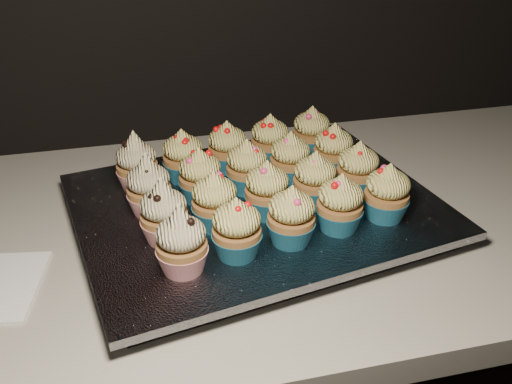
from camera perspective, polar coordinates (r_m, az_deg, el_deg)
The scene contains 23 objects.
worktop at distance 0.86m, azimuth -11.62°, elevation -4.82°, with size 2.44×0.64×0.04m, color beige.
baking_tray at distance 0.84m, azimuth 0.00°, elevation -2.28°, with size 0.47×0.36×0.02m, color black.
foil_lining at distance 0.84m, azimuth 0.00°, elevation -1.30°, with size 0.51×0.39×0.01m, color silver.
cupcake_0 at distance 0.68m, azimuth -7.47°, elevation -5.03°, with size 0.06×0.06×0.10m.
cupcake_1 at distance 0.70m, azimuth -1.94°, elevation -3.79°, with size 0.06×0.06×0.08m.
cupcake_2 at distance 0.73m, azimuth 3.54°, elevation -2.51°, with size 0.06×0.06×0.08m.
cupcake_3 at distance 0.76m, azimuth 8.38°, elevation -1.23°, with size 0.06×0.06×0.08m.
cupcake_4 at distance 0.80m, azimuth 12.95°, elevation -0.15°, with size 0.06×0.06×0.08m.
cupcake_5 at distance 0.74m, azimuth -9.20°, elevation -2.14°, with size 0.06×0.06×0.10m.
cupcake_6 at distance 0.76m, azimuth -4.16°, elevation -0.96°, with size 0.06×0.06×0.08m.
cupcake_7 at distance 0.79m, azimuth 1.09°, elevation 0.17°, with size 0.06×0.06×0.08m.
cupcake_8 at distance 0.81m, azimuth 5.88°, elevation 1.18°, with size 0.06×0.06×0.08m.
cupcake_9 at distance 0.85m, azimuth 10.13°, elevation 2.22°, with size 0.06×0.06×0.08m.
cupcake_10 at distance 0.80m, azimuth -10.67°, elevation 0.48°, with size 0.06×0.06×0.10m.
cupcake_11 at distance 0.82m, azimuth -5.60°, elevation 1.52°, with size 0.06×0.06×0.08m.
cupcake_12 at distance 0.84m, azimuth -0.91°, elevation 2.47°, with size 0.06×0.06×0.08m.
cupcake_13 at distance 0.87m, azimuth 3.43°, elevation 3.30°, with size 0.06×0.06×0.08m.
cupcake_14 at distance 0.90m, azimuth 7.72°, elevation 4.16°, with size 0.06×0.06×0.08m.
cupcake_15 at distance 0.87m, azimuth -11.84°, elevation 2.78°, with size 0.06×0.06×0.10m.
cupcake_16 at distance 0.88m, azimuth -7.31°, elevation 3.52°, with size 0.06×0.06×0.08m.
cupcake_17 at distance 0.90m, azimuth -2.87°, elevation 4.43°, with size 0.06×0.06×0.08m.
cupcake_18 at distance 0.93m, azimuth 1.40°, elevation 5.19°, with size 0.06×0.06×0.08m.
cupcake_19 at distance 0.96m, azimuth 5.55°, elevation 5.99°, with size 0.06×0.06×0.08m.
Camera 1 is at (0.01, 0.99, 1.37)m, focal length 40.00 mm.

